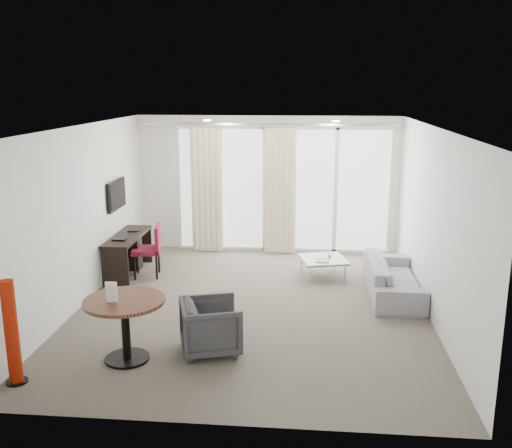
# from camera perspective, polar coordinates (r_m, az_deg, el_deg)

# --- Properties ---
(floor) EXTENTS (5.00, 6.00, 0.00)m
(floor) POSITION_cam_1_polar(r_m,az_deg,el_deg) (8.42, -0.38, -8.26)
(floor) COLOR #5B5449
(floor) RESTS_ON ground
(ceiling) EXTENTS (5.00, 6.00, 0.00)m
(ceiling) POSITION_cam_1_polar(r_m,az_deg,el_deg) (7.83, -0.41, 9.67)
(ceiling) COLOR white
(ceiling) RESTS_ON ground
(wall_left) EXTENTS (0.00, 6.00, 2.60)m
(wall_left) POSITION_cam_1_polar(r_m,az_deg,el_deg) (8.64, -17.14, 0.71)
(wall_left) COLOR silver
(wall_left) RESTS_ON ground
(wall_right) EXTENTS (0.00, 6.00, 2.60)m
(wall_right) POSITION_cam_1_polar(r_m,az_deg,el_deg) (8.17, 17.32, -0.02)
(wall_right) COLOR silver
(wall_right) RESTS_ON ground
(wall_front) EXTENTS (5.00, 0.00, 2.60)m
(wall_front) POSITION_cam_1_polar(r_m,az_deg,el_deg) (5.18, -3.72, -7.29)
(wall_front) COLOR silver
(wall_front) RESTS_ON ground
(window_panel) EXTENTS (4.00, 0.02, 2.38)m
(window_panel) POSITION_cam_1_polar(r_m,az_deg,el_deg) (10.94, 2.73, 3.43)
(window_panel) COLOR white
(window_panel) RESTS_ON ground
(window_frame) EXTENTS (4.10, 0.06, 2.44)m
(window_frame) POSITION_cam_1_polar(r_m,az_deg,el_deg) (10.93, 2.72, 3.42)
(window_frame) COLOR white
(window_frame) RESTS_ON ground
(curtain_left) EXTENTS (0.60, 0.20, 2.38)m
(curtain_left) POSITION_cam_1_polar(r_m,az_deg,el_deg) (10.94, -4.93, 3.39)
(curtain_left) COLOR beige
(curtain_left) RESTS_ON ground
(curtain_right) EXTENTS (0.60, 0.20, 2.38)m
(curtain_right) POSITION_cam_1_polar(r_m,az_deg,el_deg) (10.78, 2.42, 3.28)
(curtain_right) COLOR beige
(curtain_right) RESTS_ON ground
(curtain_track) EXTENTS (4.80, 0.04, 0.04)m
(curtain_track) POSITION_cam_1_polar(r_m,az_deg,el_deg) (10.64, 1.12, 9.94)
(curtain_track) COLOR #B2B2B7
(curtain_track) RESTS_ON ceiling
(downlight_a) EXTENTS (0.12, 0.12, 0.02)m
(downlight_a) POSITION_cam_1_polar(r_m,az_deg,el_deg) (9.54, -4.91, 10.29)
(downlight_a) COLOR #FFE0B2
(downlight_a) RESTS_ON ceiling
(downlight_b) EXTENTS (0.12, 0.12, 0.02)m
(downlight_b) POSITION_cam_1_polar(r_m,az_deg,el_deg) (9.40, 8.00, 10.16)
(downlight_b) COLOR #FFE0B2
(downlight_b) RESTS_ON ceiling
(desk) EXTENTS (0.45, 1.45, 0.68)m
(desk) POSITION_cam_1_polar(r_m,az_deg,el_deg) (9.96, -12.66, -3.02)
(desk) COLOR black
(desk) RESTS_ON floor
(tv) EXTENTS (0.05, 0.80, 0.50)m
(tv) POSITION_cam_1_polar(r_m,az_deg,el_deg) (9.94, -13.79, 2.87)
(tv) COLOR black
(tv) RESTS_ON wall_left
(desk_chair) EXTENTS (0.54, 0.52, 0.88)m
(desk_chair) POSITION_cam_1_polar(r_m,az_deg,el_deg) (9.76, -10.91, -2.67)
(desk_chair) COLOR maroon
(desk_chair) RESTS_ON floor
(round_table) EXTENTS (0.95, 0.95, 0.75)m
(round_table) POSITION_cam_1_polar(r_m,az_deg,el_deg) (6.93, -12.89, -10.27)
(round_table) COLOR #4E291A
(round_table) RESTS_ON floor
(menu_card) EXTENTS (0.13, 0.03, 0.24)m
(menu_card) POSITION_cam_1_polar(r_m,az_deg,el_deg) (6.76, -14.18, -7.83)
(menu_card) COLOR white
(menu_card) RESTS_ON round_table
(red_lamp) EXTENTS (0.25, 0.25, 1.17)m
(red_lamp) POSITION_cam_1_polar(r_m,az_deg,el_deg) (6.71, -23.25, -9.95)
(red_lamp) COLOR #921A06
(red_lamp) RESTS_ON floor
(tub_armchair) EXTENTS (0.88, 0.86, 0.64)m
(tub_armchair) POSITION_cam_1_polar(r_m,az_deg,el_deg) (7.00, -4.53, -10.19)
(tub_armchair) COLOR #343336
(tub_armchair) RESTS_ON floor
(coffee_table) EXTENTS (0.87, 0.87, 0.32)m
(coffee_table) POSITION_cam_1_polar(r_m,az_deg,el_deg) (9.69, 6.70, -4.35)
(coffee_table) COLOR gray
(coffee_table) RESTS_ON floor
(remote) EXTENTS (0.05, 0.15, 0.02)m
(remote) POSITION_cam_1_polar(r_m,az_deg,el_deg) (9.75, 7.34, -3.04)
(remote) COLOR black
(remote) RESTS_ON coffee_table
(magazine) EXTENTS (0.24, 0.30, 0.02)m
(magazine) POSITION_cam_1_polar(r_m,az_deg,el_deg) (9.52, 6.66, -3.43)
(magazine) COLOR gray
(magazine) RESTS_ON coffee_table
(sofa) EXTENTS (0.74, 1.88, 0.55)m
(sofa) POSITION_cam_1_polar(r_m,az_deg,el_deg) (9.04, 13.56, -5.23)
(sofa) COLOR gray
(sofa) RESTS_ON floor
(terrace_slab) EXTENTS (5.60, 3.00, 0.12)m
(terrace_slab) POSITION_cam_1_polar(r_m,az_deg,el_deg) (12.69, 2.98, -0.95)
(terrace_slab) COLOR #4D4D50
(terrace_slab) RESTS_ON ground
(rattan_chair_a) EXTENTS (0.62, 0.62, 0.75)m
(rattan_chair_a) POSITION_cam_1_polar(r_m,az_deg,el_deg) (12.86, 6.12, 1.17)
(rattan_chair_a) COLOR brown
(rattan_chair_a) RESTS_ON terrace_slab
(rattan_chair_b) EXTENTS (0.58, 0.58, 0.76)m
(rattan_chair_b) POSITION_cam_1_polar(r_m,az_deg,el_deg) (13.12, 8.53, 1.37)
(rattan_chair_b) COLOR brown
(rattan_chair_b) RESTS_ON terrace_slab
(rattan_table) EXTENTS (0.50, 0.50, 0.47)m
(rattan_table) POSITION_cam_1_polar(r_m,az_deg,el_deg) (11.73, 6.31, -0.77)
(rattan_table) COLOR brown
(rattan_table) RESTS_ON terrace_slab
(balustrade) EXTENTS (5.50, 0.06, 1.05)m
(balustrade) POSITION_cam_1_polar(r_m,az_deg,el_deg) (13.98, 3.26, 2.77)
(balustrade) COLOR #B2B2B7
(balustrade) RESTS_ON terrace_slab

